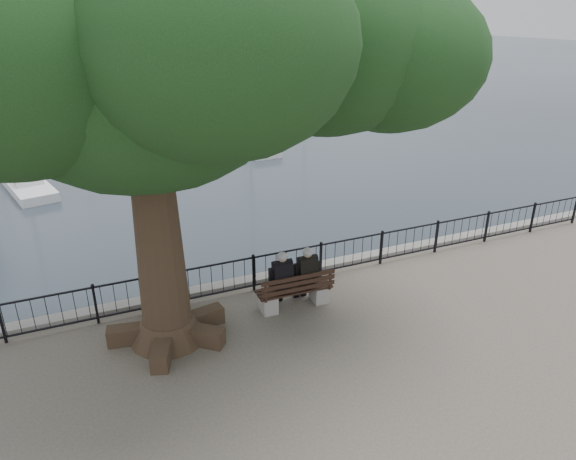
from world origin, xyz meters
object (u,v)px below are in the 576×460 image
bench (295,294)px  lion_monument (129,69)px  person_left (280,281)px  person_right (305,277)px  tree (186,38)px

bench → lion_monument: (2.33, 48.64, 0.79)m
person_left → bench: bearing=-19.1°
person_right → tree: size_ratio=0.13×
tree → person_left: bearing=1.5°
tree → lion_monument: bearing=84.6°
bench → person_left: person_left is taller
lion_monument → bench: bearing=-92.7°
person_left → lion_monument: 48.59m
person_right → lion_monument: bearing=87.6°
bench → tree: tree is taller
bench → tree: bearing=178.2°
bench → person_right: 0.52m
person_left → lion_monument: (2.68, 48.52, 0.40)m
person_right → person_left: bearing=178.4°
bench → person_left: size_ratio=1.20×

